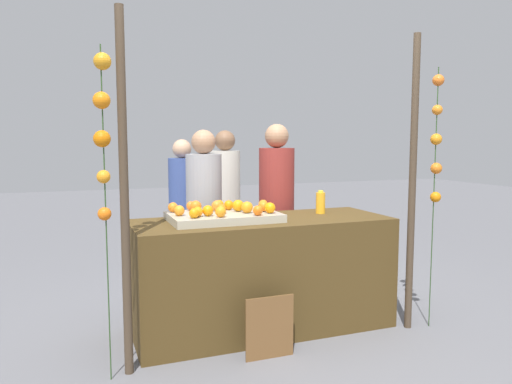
# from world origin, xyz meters

# --- Properties ---
(ground_plane) EXTENTS (24.00, 24.00, 0.00)m
(ground_plane) POSITION_xyz_m (0.00, 0.00, 0.00)
(ground_plane) COLOR slate
(stall_counter) EXTENTS (2.03, 0.75, 0.88)m
(stall_counter) POSITION_xyz_m (0.00, 0.00, 0.44)
(stall_counter) COLOR #4C3819
(stall_counter) RESTS_ON ground_plane
(orange_tray) EXTENTS (0.83, 0.54, 0.06)m
(orange_tray) POSITION_xyz_m (-0.31, 0.04, 0.91)
(orange_tray) COLOR #B2AD99
(orange_tray) RESTS_ON stall_counter
(orange_0) EXTENTS (0.07, 0.07, 0.07)m
(orange_0) POSITION_xyz_m (-0.51, 0.26, 0.98)
(orange_0) COLOR orange
(orange_0) RESTS_ON orange_tray
(orange_1) EXTENTS (0.08, 0.08, 0.08)m
(orange_1) POSITION_xyz_m (-0.39, -0.16, 0.98)
(orange_1) COLOR orange
(orange_1) RESTS_ON orange_tray
(orange_2) EXTENTS (0.09, 0.09, 0.09)m
(orange_2) POSITION_xyz_m (-0.18, 0.08, 0.99)
(orange_2) COLOR orange
(orange_2) RESTS_ON orange_tray
(orange_3) EXTENTS (0.08, 0.08, 0.08)m
(orange_3) POSITION_xyz_m (0.01, -0.00, 0.98)
(orange_3) COLOR orange
(orange_3) RESTS_ON orange_tray
(orange_4) EXTENTS (0.09, 0.09, 0.09)m
(orange_4) POSITION_xyz_m (-0.33, 0.15, 0.99)
(orange_4) COLOR orange
(orange_4) RESTS_ON orange_tray
(orange_5) EXTENTS (0.08, 0.08, 0.08)m
(orange_5) POSITION_xyz_m (-0.11, -0.18, 0.98)
(orange_5) COLOR orange
(orange_5) RESTS_ON orange_tray
(orange_6) EXTENTS (0.07, 0.07, 0.07)m
(orange_6) POSITION_xyz_m (-0.58, -0.14, 0.98)
(orange_6) COLOR orange
(orange_6) RESTS_ON orange_tray
(orange_7) EXTENTS (0.08, 0.08, 0.08)m
(orange_7) POSITION_xyz_m (0.02, -0.11, 0.98)
(orange_7) COLOR orange
(orange_7) RESTS_ON orange_tray
(orange_8) EXTENTS (0.08, 0.08, 0.08)m
(orange_8) POSITION_xyz_m (-0.34, 0.01, 0.98)
(orange_8) COLOR orange
(orange_8) RESTS_ON orange_tray
(orange_9) EXTENTS (0.08, 0.08, 0.08)m
(orange_9) POSITION_xyz_m (-0.22, 0.18, 0.98)
(orange_9) COLOR orange
(orange_9) RESTS_ON orange_tray
(orange_10) EXTENTS (0.08, 0.08, 0.08)m
(orange_10) POSITION_xyz_m (-0.66, 0.02, 0.98)
(orange_10) COLOR orange
(orange_10) RESTS_ON orange_tray
(orange_11) EXTENTS (0.09, 0.09, 0.09)m
(orange_11) POSITION_xyz_m (-0.50, 0.16, 0.99)
(orange_11) COLOR orange
(orange_11) RESTS_ON orange_tray
(orange_12) EXTENTS (0.09, 0.09, 0.09)m
(orange_12) POSITION_xyz_m (-0.14, -0.03, 0.99)
(orange_12) COLOR orange
(orange_12) RESTS_ON orange_tray
(orange_13) EXTENTS (0.08, 0.08, 0.08)m
(orange_13) POSITION_xyz_m (0.05, 0.13, 0.98)
(orange_13) COLOR orange
(orange_13) RESTS_ON orange_tray
(orange_14) EXTENTS (0.07, 0.07, 0.07)m
(orange_14) POSITION_xyz_m (-0.54, -0.08, 0.98)
(orange_14) COLOR orange
(orange_14) RESTS_ON orange_tray
(orange_15) EXTENTS (0.08, 0.08, 0.08)m
(orange_15) POSITION_xyz_m (-0.67, 0.21, 0.98)
(orange_15) COLOR orange
(orange_15) RESTS_ON orange_tray
(orange_16) EXTENTS (0.07, 0.07, 0.07)m
(orange_16) POSITION_xyz_m (-0.28, 0.26, 0.98)
(orange_16) COLOR orange
(orange_16) RESTS_ON orange_tray
(orange_17) EXTENTS (0.08, 0.08, 0.08)m
(orange_17) POSITION_xyz_m (-0.46, -0.07, 0.98)
(orange_17) COLOR orange
(orange_17) RESTS_ON orange_tray
(juice_bottle) EXTENTS (0.08, 0.08, 0.20)m
(juice_bottle) POSITION_xyz_m (0.57, 0.11, 0.98)
(juice_bottle) COLOR #F6AA22
(juice_bottle) RESTS_ON stall_counter
(chalkboard_sign) EXTENTS (0.35, 0.03, 0.45)m
(chalkboard_sign) POSITION_xyz_m (-0.16, -0.53, 0.21)
(chalkboard_sign) COLOR brown
(chalkboard_sign) RESTS_ON ground_plane
(vendor_left) EXTENTS (0.32, 0.32, 1.60)m
(vendor_left) POSITION_xyz_m (-0.29, 0.69, 0.74)
(vendor_left) COLOR #99999E
(vendor_left) RESTS_ON ground_plane
(vendor_right) EXTENTS (0.33, 0.33, 1.65)m
(vendor_right) POSITION_xyz_m (0.40, 0.66, 0.77)
(vendor_right) COLOR maroon
(vendor_right) RESTS_ON ground_plane
(crowd_person_0) EXTENTS (0.30, 0.30, 1.51)m
(crowd_person_0) POSITION_xyz_m (-0.27, 1.70, 0.70)
(crowd_person_0) COLOR #384C8C
(crowd_person_0) RESTS_ON ground_plane
(crowd_person_1) EXTENTS (0.32, 0.32, 1.61)m
(crowd_person_1) POSITION_xyz_m (0.15, 1.46, 0.75)
(crowd_person_1) COLOR beige
(crowd_person_1) RESTS_ON ground_plane
(canopy_post_left) EXTENTS (0.06, 0.06, 2.31)m
(canopy_post_left) POSITION_xyz_m (-1.09, -0.42, 1.16)
(canopy_post_left) COLOR #473828
(canopy_post_left) RESTS_ON ground_plane
(canopy_post_right) EXTENTS (0.06, 0.06, 2.31)m
(canopy_post_right) POSITION_xyz_m (1.09, -0.42, 1.16)
(canopy_post_right) COLOR #473828
(canopy_post_right) RESTS_ON ground_plane
(garland_strand_left) EXTENTS (0.12, 0.11, 2.06)m
(garland_strand_left) POSITION_xyz_m (-1.21, -0.46, 1.58)
(garland_strand_left) COLOR #2D4C23
(garland_strand_left) RESTS_ON ground_plane
(garland_strand_right) EXTENTS (0.10, 0.10, 2.06)m
(garland_strand_right) POSITION_xyz_m (1.28, -0.46, 1.50)
(garland_strand_right) COLOR #2D4C23
(garland_strand_right) RESTS_ON ground_plane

